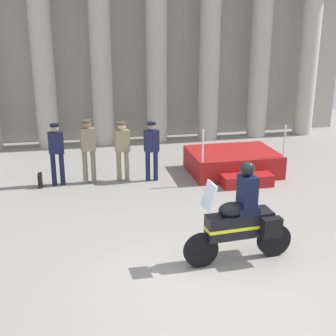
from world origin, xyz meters
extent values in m
plane|color=gray|center=(0.00, 0.00, 0.00)|extent=(28.00, 28.00, 0.00)
cube|color=#A49F91|center=(0.71, 10.61, 3.72)|extent=(15.03, 0.30, 7.44)
cylinder|color=#B2AD9E|center=(-3.14, 9.65, 3.21)|extent=(0.73, 0.73, 6.43)
cylinder|color=#B2AD9E|center=(-1.21, 9.65, 3.21)|extent=(0.73, 0.73, 6.43)
cylinder|color=#B2AD9E|center=(0.71, 9.65, 3.21)|extent=(0.73, 0.73, 6.43)
cylinder|color=#B2AD9E|center=(2.64, 9.65, 3.21)|extent=(0.73, 0.73, 6.43)
cylinder|color=#B2AD9E|center=(4.57, 9.65, 3.21)|extent=(0.73, 0.73, 6.43)
cylinder|color=#B2AD9E|center=(6.50, 9.65, 3.21)|extent=(0.73, 0.73, 6.43)
cube|color=#A51919|center=(2.18, 5.59, 0.32)|extent=(2.47, 1.89, 0.64)
cube|color=#A51919|center=(2.18, 4.39, 0.16)|extent=(1.36, 0.50, 0.32)
cylinder|color=silver|center=(1.03, 4.72, 1.09)|extent=(0.05, 0.05, 0.90)
cylinder|color=silver|center=(3.34, 4.72, 1.09)|extent=(0.05, 0.05, 0.90)
cylinder|color=#141938|center=(-2.85, 5.53, 0.44)|extent=(0.13, 0.13, 0.89)
cylinder|color=#141938|center=(-2.63, 5.53, 0.44)|extent=(0.13, 0.13, 0.89)
cube|color=#141938|center=(-2.74, 5.53, 1.17)|extent=(0.41, 0.27, 0.57)
sphere|color=tan|center=(-2.74, 5.53, 1.57)|extent=(0.21, 0.21, 0.21)
cylinder|color=black|center=(-2.74, 5.53, 1.64)|extent=(0.24, 0.24, 0.06)
cylinder|color=#7A7056|center=(-2.02, 5.52, 0.46)|extent=(0.13, 0.13, 0.92)
cylinder|color=#7A7056|center=(-1.80, 5.52, 0.46)|extent=(0.13, 0.13, 0.92)
cube|color=#7A7056|center=(-1.91, 5.52, 1.22)|extent=(0.41, 0.27, 0.61)
sphere|color=#997056|center=(-1.91, 5.52, 1.63)|extent=(0.21, 0.21, 0.21)
cylinder|color=#494334|center=(-1.91, 5.52, 1.71)|extent=(0.24, 0.24, 0.06)
cylinder|color=#847A5B|center=(-1.11, 5.54, 0.42)|extent=(0.13, 0.13, 0.84)
cylinder|color=#847A5B|center=(-0.89, 5.54, 0.42)|extent=(0.13, 0.13, 0.84)
cube|color=#847A5B|center=(-1.00, 5.54, 1.13)|extent=(0.41, 0.27, 0.59)
sphere|color=beige|center=(-1.00, 5.54, 1.53)|extent=(0.21, 0.21, 0.21)
cylinder|color=#4F4937|center=(-1.00, 5.54, 1.61)|extent=(0.24, 0.24, 0.06)
cylinder|color=#191E42|center=(-0.34, 5.37, 0.42)|extent=(0.13, 0.13, 0.83)
cylinder|color=#191E42|center=(-0.12, 5.37, 0.42)|extent=(0.13, 0.13, 0.83)
cube|color=#191E42|center=(-0.23, 5.37, 1.13)|extent=(0.41, 0.27, 0.59)
sphere|color=tan|center=(-0.23, 5.37, 1.53)|extent=(0.21, 0.21, 0.21)
cylinder|color=black|center=(-0.23, 5.37, 1.61)|extent=(0.24, 0.24, 0.06)
cylinder|color=black|center=(-0.16, 0.62, 0.32)|extent=(0.65, 0.15, 0.64)
cylinder|color=black|center=(1.28, 0.74, 0.32)|extent=(0.65, 0.19, 0.64)
cube|color=black|center=(0.56, 0.68, 0.72)|extent=(1.26, 0.42, 0.44)
ellipsoid|color=black|center=(0.41, 0.67, 1.04)|extent=(0.54, 0.36, 0.26)
cube|color=yellow|center=(0.56, 0.68, 0.70)|extent=(1.28, 0.43, 0.06)
cube|color=silver|center=(-0.04, 0.63, 1.34)|extent=(0.19, 0.41, 0.47)
cube|color=black|center=(1.08, 0.46, 0.72)|extent=(0.37, 0.21, 0.36)
cube|color=black|center=(1.04, 0.98, 0.72)|extent=(0.37, 0.21, 0.36)
cube|color=black|center=(0.68, 0.69, 1.01)|extent=(0.43, 0.37, 0.14)
cube|color=black|center=(0.68, 0.69, 1.36)|extent=(0.29, 0.38, 0.56)
sphere|color=black|center=(0.66, 0.69, 1.77)|extent=(0.26, 0.26, 0.26)
cube|color=black|center=(-3.22, 5.47, 0.18)|extent=(0.10, 0.32, 0.36)
camera|label=1|loc=(-2.22, -6.34, 4.20)|focal=48.57mm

